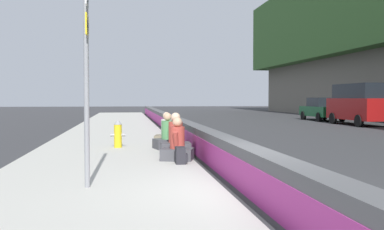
# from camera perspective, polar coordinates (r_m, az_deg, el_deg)

# --- Properties ---
(ground_plane) EXTENTS (160.00, 160.00, 0.00)m
(ground_plane) POSITION_cam_1_polar(r_m,az_deg,el_deg) (7.54, 8.18, -10.76)
(ground_plane) COLOR #353538
(ground_plane) RESTS_ON ground
(sidewalk_strip) EXTENTS (80.00, 4.40, 0.14)m
(sidewalk_strip) POSITION_cam_1_polar(r_m,az_deg,el_deg) (7.23, -12.74, -10.78)
(sidewalk_strip) COLOR #B5B2A8
(sidewalk_strip) RESTS_ON ground_plane
(jersey_barrier) EXTENTS (76.00, 0.45, 0.85)m
(jersey_barrier) POSITION_cam_1_polar(r_m,az_deg,el_deg) (7.45, 8.17, -7.58)
(jersey_barrier) COLOR #545456
(jersey_barrier) RESTS_ON ground_plane
(route_sign_post) EXTENTS (0.44, 0.09, 3.60)m
(route_sign_post) POSITION_cam_1_polar(r_m,az_deg,el_deg) (7.81, -13.49, 5.98)
(route_sign_post) COLOR gray
(route_sign_post) RESTS_ON sidewalk_strip
(fire_hydrant) EXTENTS (0.26, 0.46, 0.88)m
(fire_hydrant) POSITION_cam_1_polar(r_m,az_deg,el_deg) (13.93, -9.57, -2.34)
(fire_hydrant) COLOR gold
(fire_hydrant) RESTS_ON sidewalk_strip
(seated_person_foreground) EXTENTS (0.84, 0.92, 1.07)m
(seated_person_foreground) POSITION_cam_1_polar(r_m,az_deg,el_deg) (11.02, -1.92, -4.10)
(seated_person_foreground) COLOR #424247
(seated_person_foreground) RESTS_ON sidewalk_strip
(seated_person_middle) EXTENTS (0.73, 0.85, 1.14)m
(seated_person_middle) POSITION_cam_1_polar(r_m,az_deg,el_deg) (12.30, -2.14, -3.34)
(seated_person_middle) COLOR #424247
(seated_person_middle) RESTS_ON sidewalk_strip
(seated_person_rear) EXTENTS (0.83, 0.92, 1.10)m
(seated_person_rear) POSITION_cam_1_polar(r_m,az_deg,el_deg) (13.48, -3.17, -2.92)
(seated_person_rear) COLOR #424247
(seated_person_rear) RESTS_ON sidewalk_strip
(seated_person_far) EXTENTS (0.80, 0.89, 1.07)m
(seated_person_far) POSITION_cam_1_polar(r_m,az_deg,el_deg) (14.96, -3.33, -2.43)
(seated_person_far) COLOR #706651
(seated_person_far) RESTS_ON sidewalk_strip
(backpack) EXTENTS (0.32, 0.28, 0.40)m
(backpack) POSITION_cam_1_polar(r_m,az_deg,el_deg) (10.40, -1.46, -5.27)
(backpack) COLOR #232328
(backpack) RESTS_ON sidewalk_strip
(parked_car_fourth) EXTENTS (5.11, 2.13, 2.56)m
(parked_car_fourth) POSITION_cam_1_polar(r_m,az_deg,el_deg) (28.98, 20.92, 1.42)
(parked_car_fourth) COLOR maroon
(parked_car_fourth) RESTS_ON ground_plane
(parked_car_midline) EXTENTS (4.53, 2.01, 1.71)m
(parked_car_midline) POSITION_cam_1_polar(r_m,az_deg,el_deg) (33.99, 16.49, 0.75)
(parked_car_midline) COLOR #145128
(parked_car_midline) RESTS_ON ground_plane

